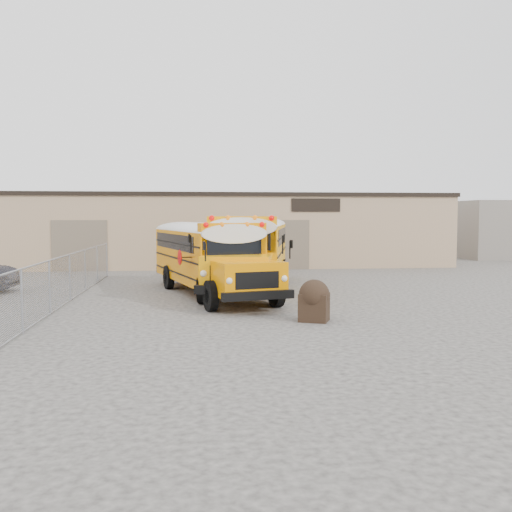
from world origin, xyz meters
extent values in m
plane|color=#32302E|center=(0.00, 0.00, 0.00)|extent=(120.00, 120.00, 0.00)
cube|color=tan|center=(0.00, 20.00, 2.25)|extent=(30.00, 10.00, 4.50)
cube|color=black|center=(0.00, 20.00, 4.55)|extent=(30.20, 10.20, 0.25)
cube|color=black|center=(6.00, 14.98, 3.90)|extent=(3.00, 0.08, 0.80)
cube|color=#6F614F|center=(-8.00, 14.98, 1.50)|extent=(3.20, 0.08, 3.00)
cube|color=#6F614F|center=(4.00, 14.98, 1.50)|extent=(3.20, 0.08, 3.00)
cylinder|color=gray|center=(-6.00, -3.00, 0.90)|extent=(0.07, 0.07, 1.80)
cylinder|color=gray|center=(-6.00, 0.00, 0.90)|extent=(0.07, 0.07, 1.80)
cylinder|color=gray|center=(-6.00, 3.00, 0.90)|extent=(0.07, 0.07, 1.80)
cylinder|color=gray|center=(-6.00, 6.00, 0.90)|extent=(0.07, 0.07, 1.80)
cylinder|color=gray|center=(-6.00, 9.00, 0.90)|extent=(0.07, 0.07, 1.80)
cylinder|color=gray|center=(-6.00, 12.00, 0.90)|extent=(0.07, 0.07, 1.80)
cylinder|color=gray|center=(-6.00, 3.00, 1.78)|extent=(0.05, 18.00, 0.05)
cylinder|color=gray|center=(-6.00, 3.00, 0.05)|extent=(0.05, 18.00, 0.05)
cube|color=gray|center=(-6.00, 3.00, 0.90)|extent=(0.02, 18.00, 1.70)
cube|color=orange|center=(-2.51, 11.03, 1.57)|extent=(4.51, 8.13, 2.09)
cube|color=orange|center=(-1.18, 6.22, 1.11)|extent=(2.75, 2.75, 1.17)
cube|color=black|center=(-1.48, 7.32, 2.16)|extent=(2.03, 0.62, 0.76)
cube|color=silver|center=(-2.51, 11.03, 2.77)|extent=(4.54, 8.21, 0.41)
cube|color=orange|center=(-1.55, 7.55, 2.80)|extent=(2.54, 1.16, 0.37)
sphere|color=#E50705|center=(-2.51, 7.04, 2.92)|extent=(0.20, 0.20, 0.20)
sphere|color=#E50705|center=(-0.45, 7.61, 2.92)|extent=(0.20, 0.20, 0.20)
sphere|color=orange|center=(-1.95, 7.19, 2.92)|extent=(0.20, 0.20, 0.20)
sphere|color=orange|center=(-1.02, 7.45, 2.92)|extent=(0.20, 0.20, 0.20)
cube|color=black|center=(-0.86, 5.07, 0.65)|extent=(2.46, 0.88, 0.28)
cube|color=black|center=(-3.56, 14.81, 0.65)|extent=(2.46, 0.86, 0.28)
cube|color=black|center=(-2.51, 11.03, 1.50)|extent=(4.51, 7.99, 0.06)
cube|color=black|center=(-2.59, 11.32, 2.16)|extent=(4.22, 6.96, 0.63)
cylinder|color=black|center=(-2.38, 6.01, 0.53)|extent=(0.56, 1.10, 1.06)
cylinder|color=black|center=(-0.04, 6.65, 0.53)|extent=(0.56, 1.10, 1.06)
cylinder|color=black|center=(-4.09, 12.19, 0.53)|extent=(0.56, 1.10, 1.06)
cylinder|color=black|center=(-1.76, 12.84, 0.53)|extent=(0.56, 1.10, 1.06)
cylinder|color=#BF0505|center=(-3.47, 8.02, 1.70)|extent=(0.18, 0.56, 0.57)
cube|color=#F59E04|center=(2.56, 13.26, 1.70)|extent=(4.30, 8.73, 2.25)
cube|color=#F59E04|center=(1.53, 7.97, 1.20)|extent=(2.84, 2.84, 1.26)
cube|color=black|center=(1.77, 9.18, 2.33)|extent=(2.22, 0.50, 0.82)
cube|color=silver|center=(2.56, 13.26, 2.99)|extent=(4.31, 8.81, 0.44)
cube|color=#F59E04|center=(1.82, 9.43, 3.02)|extent=(2.75, 1.06, 0.40)
sphere|color=#E50705|center=(0.63, 9.40, 3.15)|extent=(0.22, 0.22, 0.22)
sphere|color=#E50705|center=(2.90, 8.96, 3.15)|extent=(0.22, 0.22, 0.22)
sphere|color=orange|center=(1.26, 9.28, 3.15)|extent=(0.22, 0.22, 0.22)
sphere|color=orange|center=(2.28, 9.08, 3.15)|extent=(0.22, 0.22, 0.22)
cube|color=black|center=(1.28, 6.70, 0.70)|extent=(2.69, 0.75, 0.31)
cube|color=black|center=(3.38, 17.42, 0.70)|extent=(2.69, 0.73, 0.31)
cube|color=black|center=(2.56, 13.26, 1.62)|extent=(4.31, 8.57, 0.07)
cube|color=black|center=(2.63, 13.58, 2.33)|extent=(4.08, 7.44, 0.68)
cylinder|color=black|center=(0.27, 8.34, 0.57)|extent=(0.52, 1.18, 1.14)
cylinder|color=black|center=(2.84, 7.84, 0.57)|extent=(0.52, 1.18, 1.14)
cylinder|color=black|center=(1.60, 15.15, 0.57)|extent=(0.52, 1.18, 1.14)
cylinder|color=black|center=(4.17, 14.65, 0.57)|extent=(0.52, 1.18, 1.14)
cube|color=black|center=(2.37, -2.02, 0.43)|extent=(1.09, 1.05, 0.86)
sphere|color=black|center=(2.37, -2.02, 0.82)|extent=(0.95, 0.95, 0.95)
camera|label=1|loc=(-1.22, -19.09, 3.22)|focal=40.00mm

